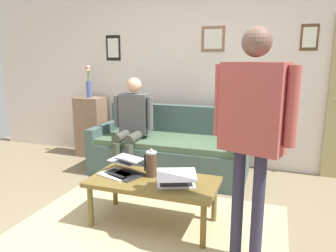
{
  "coord_description": "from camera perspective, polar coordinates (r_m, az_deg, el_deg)",
  "views": [
    {
      "loc": [
        -1.15,
        2.25,
        1.51
      ],
      "look_at": [
        -0.05,
        -0.89,
        0.8
      ],
      "focal_mm": 33.61,
      "sensor_mm": 36.0,
      "label": 1
    }
  ],
  "objects": [
    {
      "name": "laptop_left",
      "position": [
        3.03,
        -7.24,
        -7.98
      ],
      "size": [
        0.38,
        0.38,
        0.15
      ],
      "color": "#28282D",
      "rests_on": "coffee_table"
    },
    {
      "name": "ground_plane",
      "position": [
        2.95,
        -7.06,
        -18.91
      ],
      "size": [
        7.68,
        7.68,
        0.0
      ],
      "primitive_type": "plane",
      "color": "#807054"
    },
    {
      "name": "area_rug",
      "position": [
        3.01,
        -3.37,
        -18.0
      ],
      "size": [
        2.38,
        1.71,
        0.01
      ],
      "primitive_type": "cube",
      "color": "tan",
      "rests_on": "ground_plane"
    },
    {
      "name": "back_wall",
      "position": [
        4.6,
        4.82,
        10.03
      ],
      "size": [
        7.04,
        0.11,
        2.7
      ],
      "color": "beige",
      "rests_on": "ground_plane"
    },
    {
      "name": "person_seated",
      "position": [
        4.08,
        -6.5,
        0.92
      ],
      "size": [
        0.55,
        0.51,
        1.28
      ],
      "color": "#3D4036",
      "rests_on": "ground_plane"
    },
    {
      "name": "flower_vase",
      "position": [
        5.01,
        -14.15,
        7.14
      ],
      "size": [
        0.09,
        0.09,
        0.49
      ],
      "color": "#40548A",
      "rests_on": "side_shelf"
    },
    {
      "name": "person_standing",
      "position": [
        2.25,
        15.06,
        1.18
      ],
      "size": [
        0.59,
        0.32,
        1.72
      ],
      "color": "#2B293D",
      "rests_on": "ground_plane"
    },
    {
      "name": "laptop_center",
      "position": [
        2.76,
        1.48,
        -9.85
      ],
      "size": [
        0.43,
        0.42,
        0.15
      ],
      "color": "silver",
      "rests_on": "coffee_table"
    },
    {
      "name": "couch",
      "position": [
        4.22,
        0.43,
        -4.53
      ],
      "size": [
        2.01,
        0.87,
        0.88
      ],
      "color": "#3E544F",
      "rests_on": "ground_plane"
    },
    {
      "name": "french_press",
      "position": [
        2.95,
        -3.04,
        -6.87
      ],
      "size": [
        0.12,
        0.1,
        0.27
      ],
      "color": "#4C3323",
      "rests_on": "coffee_table"
    },
    {
      "name": "side_shelf",
      "position": [
        5.1,
        -13.77,
        -0.13
      ],
      "size": [
        0.42,
        0.32,
        0.93
      ],
      "color": "#83624B",
      "rests_on": "ground_plane"
    },
    {
      "name": "laptop_right",
      "position": [
        3.07,
        -8.71,
        -7.72
      ],
      "size": [
        0.41,
        0.43,
        0.13
      ],
      "color": "silver",
      "rests_on": "coffee_table"
    },
    {
      "name": "coffee_table",
      "position": [
        2.92,
        -2.71,
        -10.58
      ],
      "size": [
        1.17,
        0.58,
        0.43
      ],
      "color": "brown",
      "rests_on": "ground_plane"
    }
  ]
}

